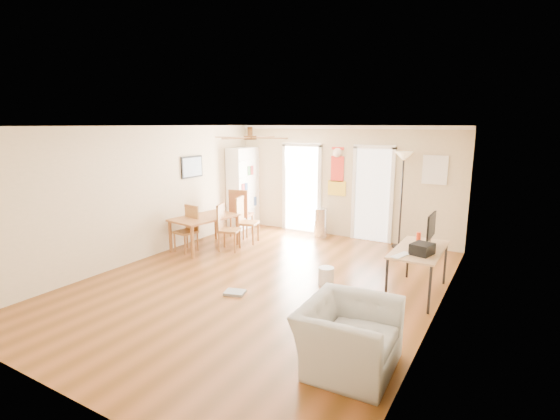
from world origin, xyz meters
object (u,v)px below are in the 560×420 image
Objects in this scene: dining_chair_right_b at (229,228)px; dining_chair_far at (242,212)px; wastebasket_b at (321,312)px; computer_desk at (418,271)px; bookshelf at (243,188)px; torchiere_lamp at (401,200)px; dining_chair_right_a at (248,220)px; dining_chair_near at (186,229)px; printer at (422,249)px; dining_table at (205,232)px; wastebasket_a at (326,276)px; trash_can at (321,223)px; armchair at (348,336)px.

dining_chair_far is (-0.50, 1.15, 0.07)m from dining_chair_right_b.
computer_desk is at bearing 61.03° from wastebasket_b.
bookshelf is at bearing 8.50° from dining_chair_right_b.
torchiere_lamp is (3.98, 0.18, 0.01)m from bookshelf.
bookshelf reaches higher than computer_desk.
dining_chair_right_a reaches higher than dining_chair_right_b.
dining_chair_near is at bearing -146.05° from torchiere_lamp.
dining_chair_right_a is 4.28m from printer.
printer is (4.79, -0.13, 0.35)m from dining_chair_near.
dining_table is 1.01× the size of computer_desk.
dining_chair_right_b is 3.26× the size of wastebasket_a.
armchair is (2.54, -4.80, 0.02)m from trash_can.
trash_can is (1.21, 1.97, -0.15)m from dining_chair_right_b.
computer_desk is (3.95, -1.07, -0.14)m from dining_chair_right_a.
wastebasket_a is at bearing 132.38° from dining_chair_far.
dining_chair_right_b is 2.70m from wastebasket_a.
torchiere_lamp reaches higher than dining_chair_far.
bookshelf is 5.61m from wastebasket_b.
bookshelf reaches higher than dining_chair_far.
printer is at bearing -6.44° from dining_table.
dining_chair_right_a is 1.04× the size of dining_chair_right_b.
computer_desk is (4.69, 0.15, -0.11)m from dining_chair_near.
armchair is at bearing 121.16° from dining_chair_far.
dining_chair_far is at bearing -166.20° from torchiere_lamp.
dining_chair_right_a reaches higher than wastebasket_b.
dining_table is 4.81× the size of wastebasket_b.
wastebasket_b is (0.48, -1.25, -0.01)m from wastebasket_a.
computer_desk is (4.88, -2.22, -0.65)m from bookshelf.
computer_desk is 2.46m from armchair.
torchiere_lamp is at bearing 1.74° from trash_can.
dining_chair_right_b reaches higher than dining_table.
torchiere_lamp is at bearing -74.64° from dining_chair_right_b.
printer is at bearing -31.26° from bookshelf.
wastebasket_a is (3.07, -1.91, -0.41)m from dining_chair_far.
dining_chair_far is (-0.50, 0.46, 0.05)m from dining_chair_right_a.
dining_chair_right_b is at bearing -67.91° from bookshelf.
dining_chair_near is at bearing 66.32° from dining_chair_far.
bookshelf is at bearing -176.60° from trash_can.
bookshelf is 1.85× the size of armchair.
dining_table reaches higher than wastebasket_b.
dining_chair_right_a is at bearing 44.61° from armchair.
dining_chair_near is 4.80m from printer.
dining_table is at bearing -129.89° from trash_can.
dining_table is at bearing 55.73° from armchair.
torchiere_lamp is (3.55, 0.87, 0.47)m from dining_chair_far.
torchiere_lamp reaches higher than armchair.
bookshelf is 2.99× the size of trash_can.
trash_can is at bearing -1.19° from bookshelf.
armchair is (0.70, -4.86, -0.68)m from torchiere_lamp.
wastebasket_b is (-1.00, -1.36, -0.68)m from printer.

